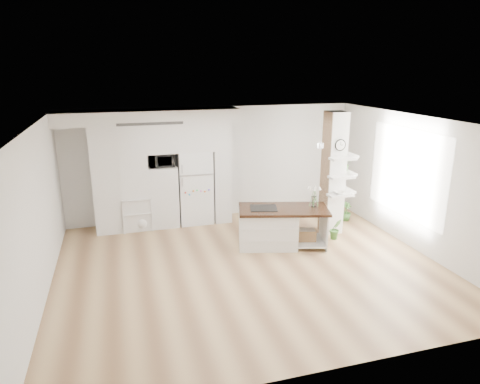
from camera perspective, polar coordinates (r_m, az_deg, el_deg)
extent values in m
cube|color=tan|center=(8.15, 1.28, -9.88)|extent=(7.00, 6.00, 0.01)
cube|color=white|center=(7.36, 1.41, 9.31)|extent=(7.00, 6.00, 0.04)
cube|color=silver|center=(10.45, -3.62, 3.90)|extent=(7.00, 0.04, 2.70)
cube|color=silver|center=(5.07, 11.76, -10.42)|extent=(7.00, 0.04, 2.70)
cube|color=silver|center=(7.43, -25.38, -2.93)|extent=(0.04, 6.00, 2.70)
cube|color=silver|center=(9.28, 22.41, 1.06)|extent=(0.04, 6.00, 2.70)
cube|color=white|center=(9.94, -15.66, 1.76)|extent=(1.20, 0.65, 2.40)
cube|color=white|center=(10.11, -10.21, -0.52)|extent=(0.65, 0.65, 1.42)
cube|color=white|center=(9.80, -10.61, 7.13)|extent=(0.65, 0.65, 0.65)
cube|color=white|center=(9.90, -6.27, 7.40)|extent=(0.85, 0.65, 0.65)
cube|color=white|center=(10.20, -2.65, 2.73)|extent=(0.40, 0.65, 2.40)
cube|color=silver|center=(9.70, -12.09, 9.79)|extent=(4.00, 0.70, 0.30)
cube|color=#262626|center=(9.37, -11.88, 8.90)|extent=(1.40, 0.04, 0.06)
cube|color=white|center=(10.17, -6.07, 0.72)|extent=(0.78, 0.66, 1.75)
cube|color=#B2B2B7|center=(9.75, -5.77, 2.26)|extent=(0.78, 0.01, 0.03)
cube|color=silver|center=(9.60, 12.36, 2.41)|extent=(0.40, 0.40, 2.70)
cube|color=tan|center=(9.50, 11.24, 2.33)|extent=(0.02, 0.40, 2.70)
cube|color=tan|center=(9.78, 11.78, 2.70)|extent=(0.40, 0.02, 2.70)
cylinder|color=black|center=(9.29, 13.21, 6.12)|extent=(0.25, 0.03, 0.25)
cylinder|color=white|center=(9.27, 13.26, 6.10)|extent=(0.21, 0.01, 0.21)
plane|color=white|center=(9.47, 21.31, 2.40)|extent=(0.00, 2.40, 2.40)
cylinder|color=white|center=(8.25, 12.44, 5.63)|extent=(0.12, 0.12, 0.10)
cube|color=white|center=(8.92, 3.70, -4.84)|extent=(1.34, 1.06, 0.76)
cube|color=white|center=(9.13, 9.11, -6.40)|extent=(0.82, 0.91, 0.04)
cube|color=white|center=(9.09, 11.09, -4.71)|extent=(0.23, 0.75, 0.76)
cube|color=#341C0F|center=(8.81, 5.82, -2.33)|extent=(1.98, 1.31, 0.05)
cube|color=black|center=(8.76, 3.16, -2.16)|extent=(0.65, 0.58, 0.01)
cube|color=#A2774E|center=(9.08, 8.87, -5.64)|extent=(0.42, 0.36, 0.23)
cylinder|color=white|center=(8.95, 9.83, -1.26)|extent=(0.12, 0.12, 0.22)
cube|color=white|center=(9.99, -15.33, -3.01)|extent=(0.04, 0.38, 0.78)
cube|color=white|center=(10.03, -11.78, -2.68)|extent=(0.04, 0.38, 0.78)
cube|color=white|center=(9.89, -13.70, -0.80)|extent=(0.67, 0.40, 0.03)
cube|color=white|center=(9.99, -13.57, -2.66)|extent=(0.64, 0.40, 0.03)
sphere|color=white|center=(10.07, -12.97, -3.87)|extent=(0.38, 0.38, 0.38)
imported|color=#3F762F|center=(9.50, 12.61, -4.82)|extent=(0.27, 0.22, 0.47)
imported|color=#3F762F|center=(10.70, 13.92, -2.51)|extent=(0.28, 0.28, 0.46)
imported|color=#2D2D2D|center=(9.85, -10.43, 4.19)|extent=(0.54, 0.37, 0.30)
imported|color=#3F762F|center=(9.80, 13.85, 3.65)|extent=(0.27, 0.23, 0.30)
imported|color=white|center=(9.43, 13.09, -0.07)|extent=(0.22, 0.22, 0.05)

